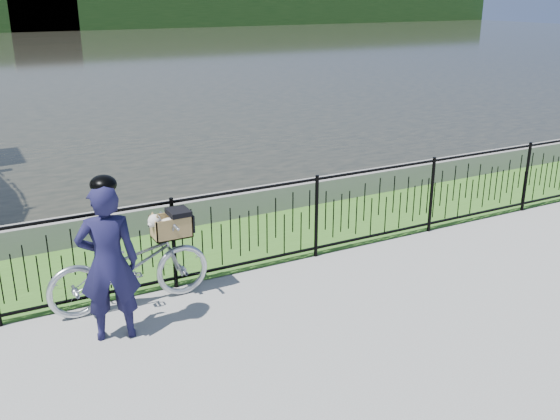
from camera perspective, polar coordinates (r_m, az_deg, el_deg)
ground at (r=6.89m, az=3.09°, el=-10.49°), size 120.00×120.00×0.00m
grass_strip at (r=8.98m, az=-5.54°, el=-3.15°), size 60.00×2.00×0.01m
water at (r=38.37m, az=-24.03°, el=12.58°), size 120.00×120.00×0.00m
quay_wall at (r=9.78m, az=-7.87°, el=-0.10°), size 60.00×0.30×0.40m
fence at (r=7.92m, az=-2.84°, el=-1.78°), size 14.00×0.06×1.15m
far_building_right at (r=64.27m, az=-20.95°, el=16.48°), size 6.00×3.00×3.20m
bicycle_rig at (r=7.28m, az=-13.51°, el=-4.92°), size 1.85×0.65×1.08m
cyclist at (r=6.53m, az=-15.45°, el=-4.48°), size 0.68×0.52×1.75m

